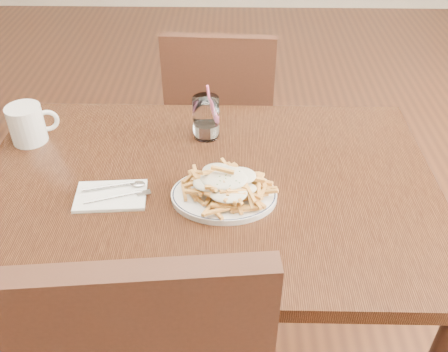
{
  "coord_description": "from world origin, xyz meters",
  "views": [
    {
      "loc": [
        0.07,
        -1.01,
        1.55
      ],
      "look_at": [
        0.05,
        -0.06,
        0.82
      ],
      "focal_mm": 40.0,
      "sensor_mm": 36.0,
      "label": 1
    }
  ],
  "objects_px": {
    "chair_far": "(220,117)",
    "coffee_mug": "(28,124)",
    "table": "(207,205)",
    "water_glass": "(206,120)",
    "loaded_fries": "(224,182)",
    "fries_plate": "(224,195)"
  },
  "relations": [
    {
      "from": "table",
      "to": "water_glass",
      "type": "distance_m",
      "value": 0.26
    },
    {
      "from": "table",
      "to": "chair_far",
      "type": "relative_size",
      "value": 1.35
    },
    {
      "from": "loaded_fries",
      "to": "table",
      "type": "bearing_deg",
      "value": 127.0
    },
    {
      "from": "fries_plate",
      "to": "loaded_fries",
      "type": "bearing_deg",
      "value": 0.0
    },
    {
      "from": "water_glass",
      "to": "fries_plate",
      "type": "bearing_deg",
      "value": -78.62
    },
    {
      "from": "coffee_mug",
      "to": "loaded_fries",
      "type": "bearing_deg",
      "value": -23.91
    },
    {
      "from": "table",
      "to": "water_glass",
      "type": "relative_size",
      "value": 7.14
    },
    {
      "from": "table",
      "to": "water_glass",
      "type": "height_order",
      "value": "water_glass"
    },
    {
      "from": "table",
      "to": "water_glass",
      "type": "bearing_deg",
      "value": 92.54
    },
    {
      "from": "table",
      "to": "fries_plate",
      "type": "height_order",
      "value": "fries_plate"
    },
    {
      "from": "chair_far",
      "to": "loaded_fries",
      "type": "distance_m",
      "value": 0.86
    },
    {
      "from": "loaded_fries",
      "to": "water_glass",
      "type": "height_order",
      "value": "water_glass"
    },
    {
      "from": "water_glass",
      "to": "coffee_mug",
      "type": "distance_m",
      "value": 0.51
    },
    {
      "from": "fries_plate",
      "to": "coffee_mug",
      "type": "distance_m",
      "value": 0.62
    },
    {
      "from": "table",
      "to": "water_glass",
      "type": "xyz_separation_m",
      "value": [
        -0.01,
        0.22,
        0.13
      ]
    },
    {
      "from": "chair_far",
      "to": "coffee_mug",
      "type": "distance_m",
      "value": 0.83
    },
    {
      "from": "water_glass",
      "to": "coffee_mug",
      "type": "relative_size",
      "value": 1.24
    },
    {
      "from": "coffee_mug",
      "to": "water_glass",
      "type": "bearing_deg",
      "value": 3.95
    },
    {
      "from": "fries_plate",
      "to": "water_glass",
      "type": "xyz_separation_m",
      "value": [
        -0.06,
        0.28,
        0.04
      ]
    },
    {
      "from": "chair_far",
      "to": "fries_plate",
      "type": "bearing_deg",
      "value": -87.84
    },
    {
      "from": "loaded_fries",
      "to": "water_glass",
      "type": "relative_size",
      "value": 1.59
    },
    {
      "from": "chair_far",
      "to": "loaded_fries",
      "type": "relative_size",
      "value": 3.32
    }
  ]
}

